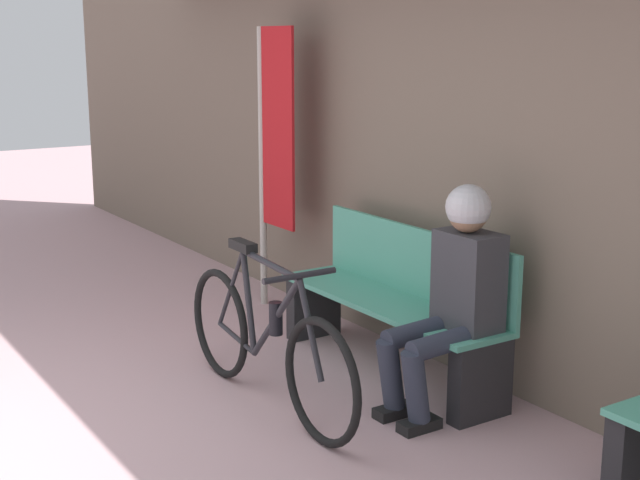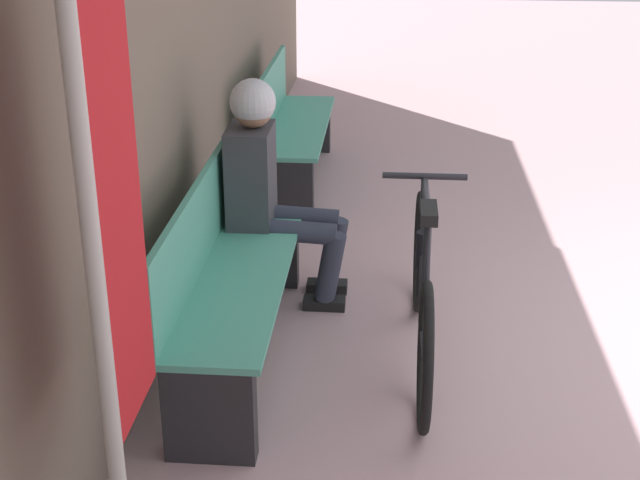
{
  "view_description": "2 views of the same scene",
  "coord_description": "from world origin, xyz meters",
  "px_view_note": "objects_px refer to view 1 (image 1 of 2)",
  "views": [
    {
      "loc": [
        3.99,
        -0.45,
        1.89
      ],
      "look_at": [
        0.04,
        2.12,
        0.83
      ],
      "focal_mm": 50.0,
      "sensor_mm": 36.0,
      "label": 1
    },
    {
      "loc": [
        -3.52,
        1.88,
        2.17
      ],
      "look_at": [
        0.05,
        2.17,
        0.63
      ],
      "focal_mm": 50.0,
      "sensor_mm": 36.0,
      "label": 2
    }
  ],
  "objects_px": {
    "bicycle": "(266,343)",
    "person_seated": "(455,285)",
    "banner_pole": "(273,142)",
    "park_bench_near": "(395,306)"
  },
  "relations": [
    {
      "from": "person_seated",
      "to": "park_bench_near",
      "type": "bearing_deg",
      "value": 170.07
    },
    {
      "from": "park_bench_near",
      "to": "bicycle",
      "type": "bearing_deg",
      "value": -86.6
    },
    {
      "from": "bicycle",
      "to": "person_seated",
      "type": "relative_size",
      "value": 1.42
    },
    {
      "from": "park_bench_near",
      "to": "banner_pole",
      "type": "relative_size",
      "value": 0.84
    },
    {
      "from": "park_bench_near",
      "to": "person_seated",
      "type": "relative_size",
      "value": 1.4
    },
    {
      "from": "bicycle",
      "to": "park_bench_near",
      "type": "bearing_deg",
      "value": 93.4
    },
    {
      "from": "park_bench_near",
      "to": "person_seated",
      "type": "bearing_deg",
      "value": -9.93
    },
    {
      "from": "person_seated",
      "to": "banner_pole",
      "type": "distance_m",
      "value": 2.13
    },
    {
      "from": "park_bench_near",
      "to": "banner_pole",
      "type": "bearing_deg",
      "value": 178.6
    },
    {
      "from": "bicycle",
      "to": "person_seated",
      "type": "bearing_deg",
      "value": 53.74
    }
  ]
}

